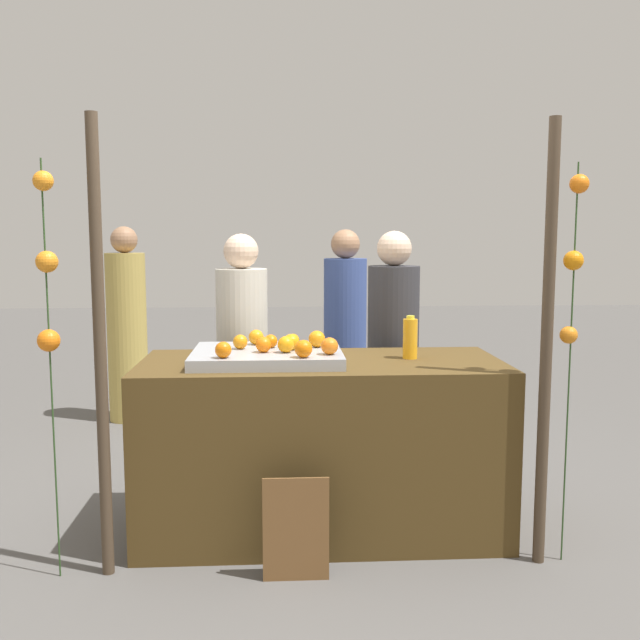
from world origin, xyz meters
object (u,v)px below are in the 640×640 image
(vendor_left, at_px, (243,370))
(vendor_right, at_px, (393,368))
(orange_0, at_px, (240,342))
(chalkboard_sign, at_px, (296,530))
(orange_1, at_px, (256,337))
(stall_counter, at_px, (322,445))
(juice_bottle, at_px, (410,338))

(vendor_left, height_order, vendor_right, vendor_right)
(orange_0, distance_m, chalkboard_sign, 1.04)
(orange_1, bearing_deg, vendor_left, 101.82)
(orange_1, distance_m, vendor_right, 1.03)
(orange_1, relative_size, vendor_right, 0.05)
(stall_counter, relative_size, orange_1, 22.94)
(orange_0, bearing_deg, juice_bottle, -0.17)
(orange_0, height_order, orange_1, orange_1)
(orange_0, relative_size, chalkboard_sign, 0.15)
(chalkboard_sign, bearing_deg, stall_counter, 74.93)
(chalkboard_sign, relative_size, vendor_left, 0.31)
(vendor_left, bearing_deg, chalkboard_sign, -76.37)
(stall_counter, relative_size, chalkboard_sign, 3.81)
(orange_1, xyz_separation_m, juice_bottle, (0.83, -0.15, 0.01))
(stall_counter, xyz_separation_m, juice_bottle, (0.48, 0.04, 0.58))
(orange_1, bearing_deg, juice_bottle, -10.24)
(orange_0, bearing_deg, vendor_left, 92.28)
(vendor_right, bearing_deg, orange_1, -149.26)
(chalkboard_sign, bearing_deg, vendor_right, 62.76)
(juice_bottle, bearing_deg, vendor_left, 145.12)
(orange_1, xyz_separation_m, vendor_right, (0.85, 0.51, -0.28))
(orange_0, relative_size, vendor_left, 0.05)
(stall_counter, height_order, juice_bottle, juice_bottle)
(chalkboard_sign, distance_m, vendor_left, 1.39)
(orange_0, relative_size, juice_bottle, 0.33)
(orange_0, relative_size, orange_1, 0.93)
(stall_counter, height_order, chalkboard_sign, stall_counter)
(stall_counter, relative_size, juice_bottle, 8.24)
(juice_bottle, relative_size, vendor_left, 0.15)
(orange_1, height_order, vendor_left, vendor_left)
(juice_bottle, bearing_deg, stall_counter, -175.41)
(stall_counter, height_order, vendor_right, vendor_right)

